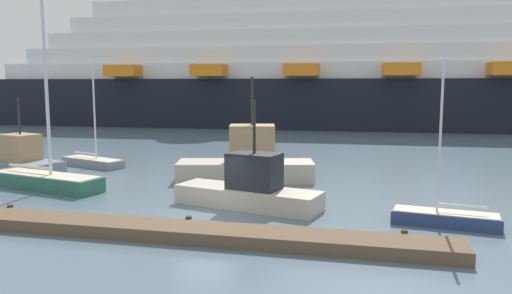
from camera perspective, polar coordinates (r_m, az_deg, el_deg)
name	(u,v)px	position (r m, az deg, el deg)	size (l,w,h in m)	color
ground_plane	(207,216)	(21.91, -5.69, -7.93)	(600.00, 600.00, 0.00)	slate
dock_pier	(180,231)	(19.04, -8.77, -9.58)	(20.36, 1.93, 0.58)	brown
sailboat_1	(445,217)	(21.73, 20.94, -7.53)	(4.32, 1.83, 6.72)	navy
sailboat_2	(93,161)	(36.49, -18.28, -1.54)	(5.20, 3.04, 7.30)	gray
sailboat_3	(44,177)	(29.70, -23.24, -3.16)	(7.57, 3.41, 13.56)	#2D6B51
fishing_boat_0	(248,162)	(29.53, -0.97, -1.72)	(8.44, 4.38, 6.14)	#BCB29E
fishing_boat_1	(250,189)	(23.18, -0.72, -4.83)	(7.25, 3.59, 5.01)	#BCB29E
fishing_boat_2	(19,161)	(34.74, -25.58, -1.47)	(6.93, 4.16, 4.91)	gray
channel_buoy_0	(9,160)	(39.43, -26.57, -1.36)	(0.66, 0.66, 1.74)	red
cruise_ship	(394,72)	(69.06, 15.62, 8.30)	(116.54, 21.13, 22.64)	black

